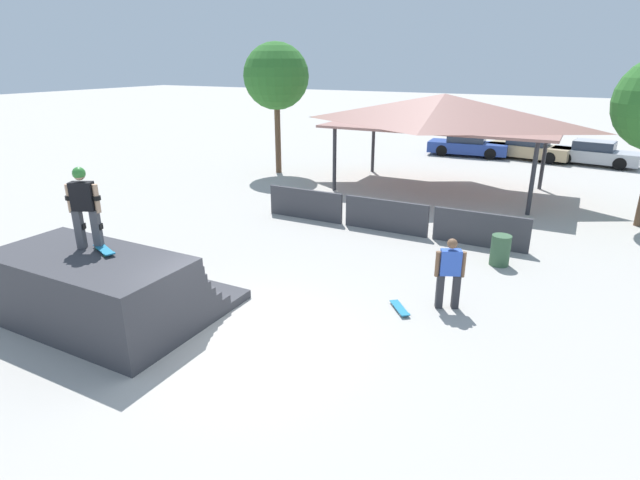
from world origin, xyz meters
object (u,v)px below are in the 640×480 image
(bystander_walking, at_px, (450,270))
(parked_car_blue, at_px, (468,145))
(skateboard_on_deck, at_px, (104,250))
(parked_car_tan, at_px, (529,148))
(skater_on_deck, at_px, (84,203))
(tree_far_back, at_px, (276,77))
(parked_car_silver, at_px, (595,154))
(trash_bin, at_px, (500,250))
(skateboard_on_ground, at_px, (400,309))

(bystander_walking, relative_size, parked_car_blue, 0.37)
(skateboard_on_deck, distance_m, parked_car_tan, 24.72)
(skater_on_deck, bearing_deg, parked_car_tan, 49.88)
(tree_far_back, relative_size, parked_car_silver, 1.39)
(skater_on_deck, xyz_separation_m, trash_bin, (7.30, 7.03, -2.13))
(parked_car_blue, relative_size, parked_car_tan, 0.97)
(skateboard_on_ground, bearing_deg, parked_car_silver, 129.92)
(skater_on_deck, height_order, tree_far_back, tree_far_back)
(skater_on_deck, height_order, skateboard_on_deck, skater_on_deck)
(parked_car_tan, bearing_deg, tree_far_back, -126.48)
(skater_on_deck, distance_m, bystander_walking, 7.88)
(skater_on_deck, relative_size, parked_car_blue, 0.38)
(parked_car_blue, bearing_deg, skateboard_on_deck, -99.52)
(skateboard_on_deck, relative_size, tree_far_back, 0.14)
(bystander_walking, bearing_deg, trash_bin, -125.58)
(skater_on_deck, relative_size, parked_car_tan, 0.37)
(tree_far_back, bearing_deg, skateboard_on_ground, -47.50)
(parked_car_tan, xyz_separation_m, parked_car_silver, (3.30, -0.18, -0.00))
(tree_far_back, relative_size, parked_car_tan, 1.32)
(skater_on_deck, xyz_separation_m, parked_car_blue, (2.87, 23.43, -1.95))
(bystander_walking, distance_m, tree_far_back, 15.72)
(skateboard_on_deck, bearing_deg, parked_car_silver, 91.88)
(parked_car_blue, bearing_deg, skateboard_on_ground, -85.45)
(trash_bin, height_order, parked_car_silver, parked_car_silver)
(skater_on_deck, distance_m, tree_far_back, 15.17)
(trash_bin, relative_size, parked_car_blue, 0.19)
(skater_on_deck, relative_size, skateboard_on_deck, 2.05)
(tree_far_back, xyz_separation_m, parked_car_tan, (10.59, 9.61, -3.95))
(parked_car_silver, bearing_deg, bystander_walking, -88.96)
(skateboard_on_ground, distance_m, parked_car_blue, 20.44)
(bystander_walking, xyz_separation_m, trash_bin, (0.63, 3.18, -0.50))
(tree_far_back, height_order, trash_bin, tree_far_back)
(parked_car_blue, xyz_separation_m, parked_car_silver, (6.59, 0.37, -0.00))
(trash_bin, bearing_deg, parked_car_blue, 105.13)
(trash_bin, bearing_deg, skateboard_on_deck, -133.98)
(bystander_walking, distance_m, parked_car_silver, 20.15)
(skater_on_deck, xyz_separation_m, skateboard_on_ground, (5.80, 3.21, -2.50))
(parked_car_blue, height_order, parked_car_silver, same)
(parked_car_silver, bearing_deg, parked_car_tan, -174.09)
(tree_far_back, xyz_separation_m, trash_bin, (11.73, -7.34, -4.13))
(parked_car_tan, distance_m, parked_car_silver, 3.30)
(skateboard_on_deck, xyz_separation_m, parked_car_silver, (8.99, 23.85, -1.02))
(trash_bin, height_order, parked_car_tan, parked_car_tan)
(bystander_walking, height_order, parked_car_tan, bystander_walking)
(parked_car_blue, distance_m, parked_car_tan, 3.34)
(bystander_walking, xyz_separation_m, parked_car_blue, (-3.81, 19.58, -0.32))
(skater_on_deck, bearing_deg, skateboard_on_deck, -31.90)
(trash_bin, height_order, parked_car_blue, parked_car_blue)
(skater_on_deck, height_order, parked_car_blue, skater_on_deck)
(parked_car_tan, bearing_deg, skateboard_on_deck, -92.03)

